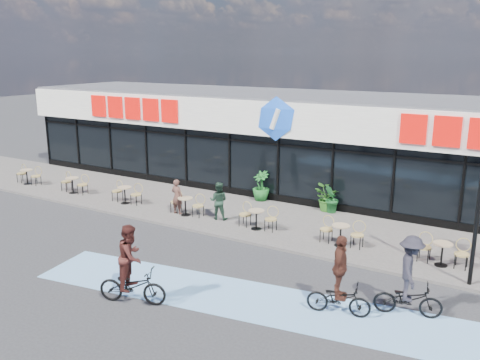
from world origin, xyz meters
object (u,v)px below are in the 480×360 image
(potted_plant_right, at_px, (332,199))
(cyclist_b, at_px, (409,282))
(potted_plant_mid, at_px, (325,198))
(patron_right, at_px, (219,201))
(cyclist_a, at_px, (339,284))
(potted_plant_left, at_px, (261,186))
(patron_left, at_px, (177,197))
(bistro_set_0, at_px, (28,175))

(potted_plant_right, distance_m, cyclist_b, 8.21)
(potted_plant_mid, xyz_separation_m, cyclist_b, (4.94, -6.92, 0.27))
(patron_right, distance_m, cyclist_a, 8.09)
(potted_plant_right, distance_m, patron_right, 4.68)
(patron_right, relative_size, cyclist_b, 0.70)
(potted_plant_mid, relative_size, potted_plant_right, 0.92)
(potted_plant_left, relative_size, cyclist_b, 0.62)
(potted_plant_right, xyz_separation_m, patron_left, (-5.40, -3.29, 0.12))
(bistro_set_0, xyz_separation_m, cyclist_b, (19.45, -3.59, 0.37))
(potted_plant_right, distance_m, cyclist_a, 8.23)
(patron_right, relative_size, cyclist_a, 0.71)
(cyclist_b, bearing_deg, potted_plant_mid, 125.50)
(patron_right, height_order, cyclist_a, cyclist_a)
(potted_plant_mid, height_order, patron_right, patron_right)
(potted_plant_left, distance_m, patron_left, 4.01)
(potted_plant_left, bearing_deg, cyclist_b, -41.02)
(patron_right, bearing_deg, patron_left, -9.38)
(patron_left, bearing_deg, potted_plant_right, -149.14)
(potted_plant_mid, bearing_deg, patron_right, -135.86)
(potted_plant_mid, bearing_deg, cyclist_b, -54.50)
(bistro_set_0, bearing_deg, potted_plant_mid, 12.93)
(bistro_set_0, relative_size, cyclist_a, 0.72)
(potted_plant_right, distance_m, patron_left, 6.33)
(patron_right, distance_m, cyclist_b, 9.01)
(bistro_set_0, height_order, potted_plant_right, potted_plant_right)
(bistro_set_0, bearing_deg, cyclist_a, -13.92)
(patron_left, bearing_deg, cyclist_a, 152.38)
(potted_plant_left, bearing_deg, patron_left, -120.36)
(bistro_set_0, bearing_deg, patron_left, -0.59)
(patron_right, bearing_deg, cyclist_a, 127.19)
(bistro_set_0, height_order, cyclist_a, cyclist_a)
(patron_left, relative_size, patron_right, 0.96)
(potted_plant_left, xyz_separation_m, cyclist_a, (6.45, -7.80, 0.07))
(bistro_set_0, height_order, patron_left, patron_left)
(cyclist_a, height_order, cyclist_b, cyclist_b)
(patron_left, bearing_deg, cyclist_b, 160.25)
(potted_plant_mid, relative_size, cyclist_a, 0.52)
(bistro_set_0, distance_m, patron_right, 11.27)
(potted_plant_left, xyz_separation_m, patron_left, (-2.03, -3.46, 0.06))
(bistro_set_0, relative_size, patron_left, 1.06)
(cyclist_b, bearing_deg, bistro_set_0, 169.53)
(cyclist_a, relative_size, cyclist_b, 1.00)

